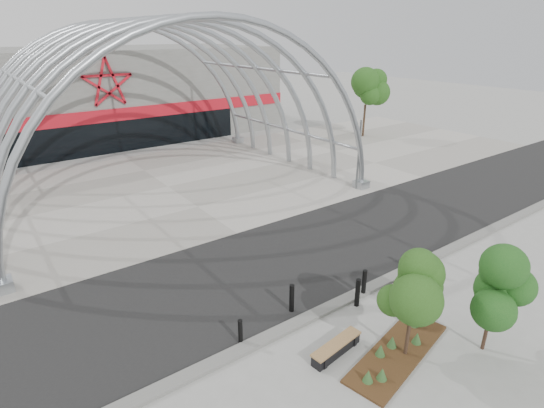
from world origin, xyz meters
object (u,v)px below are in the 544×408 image
street_tree_0 (415,286)px  signal_pole (359,154)px  bollard_2 (358,293)px  street_tree_1 (497,284)px  bench_1 (413,284)px  bench_0 (336,348)px

street_tree_0 → signal_pole: bearing=49.3°
signal_pole → bollard_2: size_ratio=4.01×
street_tree_1 → signal_pole: bearing=59.1°
bench_1 → bench_0: bearing=-169.9°
signal_pole → bench_1: signal_pole is taller
bench_0 → street_tree_0: bearing=-38.1°
signal_pole → street_tree_0: 15.10m
street_tree_1 → bollard_2: street_tree_1 is taller
street_tree_1 → bench_1: size_ratio=1.83×
bollard_2 → signal_pole: bearing=43.7°
signal_pole → street_tree_1: (-7.60, -12.70, 0.09)m
street_tree_0 → bench_0: size_ratio=1.74×
bench_1 → bollard_2: (-2.62, 0.50, 0.37)m
bench_1 → signal_pole: bearing=54.7°
street_tree_0 → bollard_2: 3.44m
bench_0 → bench_1: bearing=10.1°
bench_0 → bollard_2: bearing=30.2°
street_tree_0 → bench_0: street_tree_0 is taller
signal_pole → bench_0: bearing=-138.7°
bench_1 → bollard_2: 2.70m
street_tree_1 → bench_1: (1.07, 3.46, -2.23)m
street_tree_1 → bollard_2: size_ratio=3.03×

